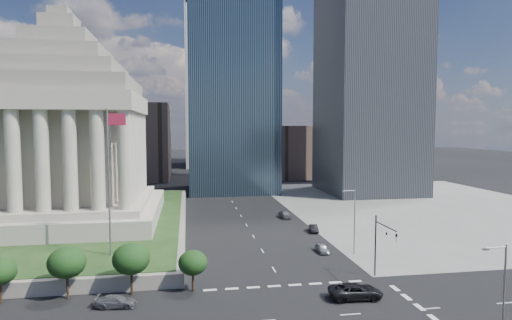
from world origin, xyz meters
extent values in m
plane|color=black|center=(0.00, 100.00, 0.00)|extent=(500.00, 500.00, 0.00)
cube|color=slate|center=(46.00, 60.00, 0.01)|extent=(68.00, 90.00, 0.03)
cube|color=slate|center=(-45.00, 50.00, 0.90)|extent=(66.00, 70.00, 1.80)
cube|color=#1A3214|center=(-45.00, 50.00, 1.85)|extent=(64.00, 68.00, 0.10)
cylinder|color=slate|center=(-22.00, 24.00, 11.90)|extent=(0.24, 0.24, 20.00)
cube|color=maroon|center=(-20.80, 24.00, 20.40)|extent=(2.40, 0.05, 1.60)
cube|color=black|center=(2.00, 95.00, 30.00)|extent=(26.00, 26.00, 60.00)
cube|color=black|center=(42.00, 85.00, 50.00)|extent=(26.00, 28.00, 100.00)
cube|color=brown|center=(32.00, 130.00, 10.00)|extent=(20.00, 30.00, 20.00)
cube|color=brown|center=(-30.00, 130.00, 14.00)|extent=(24.00, 30.00, 28.00)
cylinder|color=black|center=(12.50, 15.50, 4.00)|extent=(0.18, 0.18, 8.00)
cylinder|color=black|center=(12.50, 12.75, 7.20)|extent=(0.14, 5.50, 0.14)
cube|color=black|center=(12.50, 10.00, 6.40)|extent=(0.30, 0.30, 1.10)
cylinder|color=slate|center=(13.50, -6.00, 5.00)|extent=(0.16, 0.16, 10.00)
cylinder|color=slate|center=(12.60, -6.00, 9.80)|extent=(1.80, 0.12, 0.12)
cube|color=slate|center=(11.70, -6.00, 9.70)|extent=(0.50, 0.22, 0.14)
cylinder|color=slate|center=(13.50, 25.00, 5.00)|extent=(0.16, 0.16, 10.00)
cylinder|color=slate|center=(12.60, 25.00, 9.80)|extent=(1.80, 0.12, 0.12)
cube|color=slate|center=(11.70, 25.00, 9.70)|extent=(0.50, 0.22, 0.14)
imported|color=black|center=(7.13, 8.83, 0.85)|extent=(3.13, 6.22, 1.69)
imported|color=#4E5055|center=(-19.21, 10.73, 0.63)|extent=(2.22, 4.53, 1.27)
imported|color=gray|center=(9.00, 26.71, 0.64)|extent=(1.60, 3.81, 1.29)
imported|color=black|center=(11.50, 39.46, 0.65)|extent=(1.95, 4.12, 1.31)
imported|color=#56585D|center=(9.00, 52.39, 0.78)|extent=(4.70, 2.22, 1.56)
camera|label=1|loc=(-11.51, -35.76, 19.28)|focal=30.00mm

